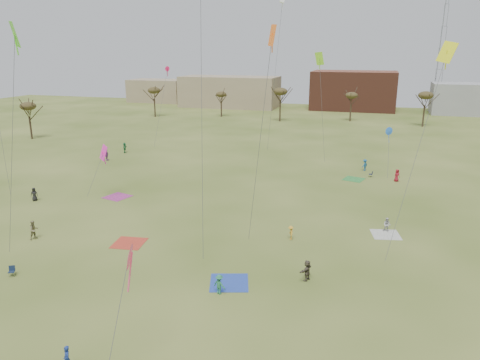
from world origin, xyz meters
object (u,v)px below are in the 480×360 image
(flyer_near_center, at_px, (219,284))
(camp_chair_left, at_px, (12,273))
(radio_tower, at_px, (441,47))
(camp_chair_right, at_px, (371,175))
(flyer_near_right, at_px, (67,359))

(flyer_near_center, relative_size, camp_chair_left, 1.88)
(flyer_near_center, distance_m, radio_tower, 130.66)
(radio_tower, bearing_deg, camp_chair_right, -101.10)
(flyer_near_center, relative_size, flyer_near_right, 0.97)
(flyer_near_center, relative_size, radio_tower, 0.04)
(camp_chair_right, bearing_deg, flyer_near_center, -20.63)
(flyer_near_right, distance_m, radio_tower, 142.68)
(flyer_near_right, xyz_separation_m, camp_chair_right, (16.21, 50.25, -0.58))
(camp_chair_left, bearing_deg, flyer_near_right, -64.85)
(camp_chair_left, relative_size, camp_chair_right, 1.00)
(flyer_near_center, distance_m, flyer_near_right, 12.52)
(camp_chair_left, xyz_separation_m, camp_chair_right, (28.42, 41.51, 0.00))
(flyer_near_center, height_order, radio_tower, radio_tower)
(camp_chair_left, distance_m, camp_chair_right, 50.30)
(flyer_near_center, height_order, camp_chair_right, flyer_near_center)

